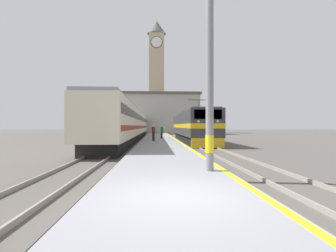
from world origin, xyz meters
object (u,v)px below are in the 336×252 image
(locomotive_train, at_px, (192,126))
(second_waiting_passenger, at_px, (162,132))
(catenary_mast, at_px, (212,54))
(passenger_train, at_px, (134,124))
(person_on_platform, at_px, (153,133))
(clock_tower, at_px, (157,74))

(locomotive_train, height_order, second_waiting_passenger, locomotive_train)
(catenary_mast, bearing_deg, passenger_train, 99.18)
(catenary_mast, distance_m, person_on_platform, 17.94)
(catenary_mast, bearing_deg, clock_tower, 91.42)
(second_waiting_passenger, bearing_deg, person_on_platform, -99.34)
(second_waiting_passenger, bearing_deg, locomotive_train, -14.84)
(passenger_train, relative_size, catenary_mast, 6.91)
(second_waiting_passenger, bearing_deg, clock_tower, 90.61)
(catenary_mast, relative_size, person_on_platform, 4.90)
(passenger_train, height_order, second_waiting_passenger, passenger_train)
(passenger_train, bearing_deg, locomotive_train, -53.17)
(person_on_platform, bearing_deg, clock_tower, 89.36)
(passenger_train, relative_size, clock_tower, 1.75)
(catenary_mast, bearing_deg, second_waiting_passenger, 92.82)
(second_waiting_passenger, xyz_separation_m, clock_tower, (-0.44, 40.91, 15.30))
(locomotive_train, height_order, clock_tower, clock_tower)
(catenary_mast, distance_m, second_waiting_passenger, 23.62)
(second_waiting_passenger, bearing_deg, passenger_train, 113.89)
(locomotive_train, bearing_deg, catenary_mast, -96.15)
(passenger_train, height_order, catenary_mast, catenary_mast)
(locomotive_train, relative_size, passenger_train, 0.36)
(person_on_platform, height_order, second_waiting_passenger, person_on_platform)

